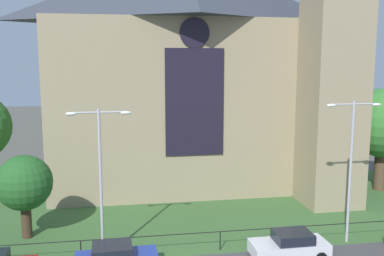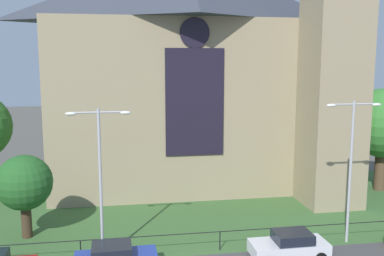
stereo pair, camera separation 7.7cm
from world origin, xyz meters
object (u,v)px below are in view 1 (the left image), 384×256
Objects in this scene: tree_right_far at (383,124)px; streetlamp_near at (100,165)px; church_building at (193,67)px; tree_left_near at (24,184)px; parked_car_white at (290,245)px; streetlamp_far at (351,154)px.

streetlamp_near is at bearing -157.02° from tree_right_far.
church_building reaches higher than tree_left_near.
church_building is 16.58m from tree_right_far.
streetlamp_near is (4.73, -3.81, 1.86)m from tree_left_near.
tree_right_far is at bearing 11.91° from tree_left_near.
parked_car_white is at bearing -80.18° from church_building.
tree_right_far reaches higher than tree_left_near.
tree_left_near is 1.22× the size of parked_car_white.
parked_car_white is at bearing -138.22° from tree_right_far.
streetlamp_near reaches higher than tree_left_near.
church_building is at bearing -80.50° from parked_car_white.
streetlamp_near is at bearing -9.11° from parked_car_white.
streetlamp_far is at bearing -11.30° from tree_left_near.
church_building is at bearing 62.81° from streetlamp_near.
tree_right_far is (15.20, -4.75, -4.64)m from church_building.
church_building is 5.05× the size of tree_left_near.
streetlamp_far reaches higher than tree_left_near.
tree_right_far reaches higher than streetlamp_far.
tree_right_far is 1.01× the size of streetlamp_far.
streetlamp_near is 11.17m from parked_car_white.
streetlamp_far reaches higher than parked_car_white.
tree_left_near reaches higher than parked_car_white.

